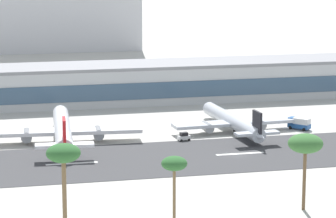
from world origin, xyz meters
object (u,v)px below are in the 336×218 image
palm_tree_3 (63,156)px  airliner_black_tail_gate_2 (234,122)px  distant_hotel_block (24,6)px  service_baggage_tug_2 (184,137)px  palm_tree_0 (305,145)px  palm_tree_1 (174,165)px  airliner_red_tail_gate_1 (63,131)px  service_box_truck_1 (299,123)px  terminal_building (118,83)px

palm_tree_3 → airliner_black_tail_gate_2: bearing=53.8°
distant_hotel_block → service_baggage_tug_2: distant_hotel_block is taller
distant_hotel_block → palm_tree_0: size_ratio=7.23×
airliner_black_tail_gate_2 → palm_tree_1: bearing=150.5°
distant_hotel_block → service_baggage_tug_2: (27.60, -202.70, -19.69)m
airliner_red_tail_gate_1 → service_baggage_tug_2: airliner_red_tail_gate_1 is taller
palm_tree_1 → service_box_truck_1: bearing=52.8°
palm_tree_0 → palm_tree_3: palm_tree_3 is taller
service_baggage_tug_2 → palm_tree_1: palm_tree_1 is taller
terminal_building → service_box_truck_1: (41.42, -50.83, -4.39)m
service_box_truck_1 → palm_tree_0: palm_tree_0 is taller
airliner_black_tail_gate_2 → palm_tree_3: size_ratio=2.52×
terminal_building → airliner_red_tail_gate_1: (-23.13, -52.36, -2.96)m
service_box_truck_1 → service_baggage_tug_2: size_ratio=1.77×
palm_tree_1 → palm_tree_3: bearing=-167.3°
airliner_red_tail_gate_1 → airliner_black_tail_gate_2: 46.08m
palm_tree_1 → airliner_red_tail_gate_1: bearing=101.3°
service_baggage_tug_2 → service_box_truck_1: bearing=-3.1°
distant_hotel_block → service_baggage_tug_2: bearing=-82.2°
service_box_truck_1 → service_baggage_tug_2: 34.39m
service_box_truck_1 → palm_tree_1: palm_tree_1 is taller
terminal_building → service_box_truck_1: terminal_building is taller
palm_tree_1 → palm_tree_0: bearing=3.6°
airliner_black_tail_gate_2 → palm_tree_3: bearing=140.1°
service_box_truck_1 → service_baggage_tug_2: service_box_truck_1 is taller
airliner_red_tail_gate_1 → service_box_truck_1: (64.55, 1.53, -1.43)m
terminal_building → service_box_truck_1: size_ratio=29.73×
service_baggage_tug_2 → airliner_black_tail_gate_2: bearing=8.1°
palm_tree_0 → terminal_building: bearing=97.7°
terminal_building → airliner_red_tail_gate_1: 57.32m
distant_hotel_block → service_box_truck_1: (61.50, -196.97, -18.95)m
palm_tree_3 → service_baggage_tug_2: bearing=60.5°
service_box_truck_1 → palm_tree_0: (-25.62, -66.13, 10.97)m
airliner_red_tail_gate_1 → airliner_black_tail_gate_2: (46.05, 1.65, -0.39)m
airliner_black_tail_gate_2 → airliner_red_tail_gate_1: bearing=88.3°
distant_hotel_block → service_baggage_tug_2: 205.52m
airliner_red_tail_gate_1 → palm_tree_3: (-7.00, -70.76, 11.47)m
service_baggage_tug_2 → palm_tree_1: 65.12m
terminal_building → airliner_black_tail_gate_2: bearing=-65.7°
palm_tree_0 → palm_tree_3: size_ratio=0.88×
airliner_red_tail_gate_1 → service_box_truck_1: 64.58m
palm_tree_0 → palm_tree_3: bearing=-172.4°
service_box_truck_1 → palm_tree_3: palm_tree_3 is taller
terminal_building → service_baggage_tug_2: (7.52, -56.56, -5.13)m
service_box_truck_1 → palm_tree_3: bearing=95.2°
distant_hotel_block → palm_tree_3: 269.52m
service_box_truck_1 → palm_tree_3: 102.53m
distant_hotel_block → palm_tree_3: size_ratio=6.35×
terminal_building → service_baggage_tug_2: bearing=-82.4°
palm_tree_0 → palm_tree_1: palm_tree_0 is taller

